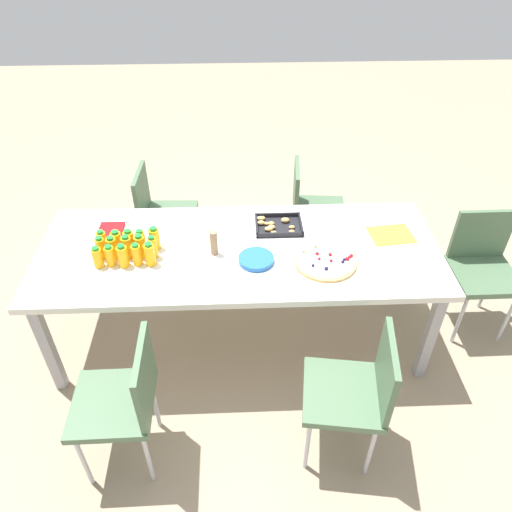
% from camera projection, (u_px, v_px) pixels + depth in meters
% --- Properties ---
extents(ground_plane, '(12.00, 12.00, 0.00)m').
position_uv_depth(ground_plane, '(241.00, 334.00, 3.35)').
color(ground_plane, gray).
extents(party_table, '(2.40, 0.93, 0.75)m').
position_uv_depth(party_table, '(239.00, 256.00, 2.92)').
color(party_table, silver).
rests_on(party_table, ground_plane).
extents(chair_near_left, '(0.41, 0.41, 0.83)m').
position_uv_depth(chair_near_left, '(125.00, 397.00, 2.36)').
color(chair_near_left, '#4C6B4C').
rests_on(chair_near_left, ground_plane).
extents(chair_far_right, '(0.43, 0.43, 0.83)m').
position_uv_depth(chair_far_right, '(310.00, 205.00, 3.70)').
color(chair_far_right, '#4C6B4C').
rests_on(chair_far_right, ground_plane).
extents(chair_end, '(0.40, 0.40, 0.83)m').
position_uv_depth(chair_end, '(482.00, 263.00, 3.16)').
color(chair_end, '#4C6B4C').
rests_on(chair_end, ground_plane).
extents(chair_near_right, '(0.45, 0.45, 0.83)m').
position_uv_depth(chair_near_right, '(358.00, 389.00, 2.40)').
color(chair_near_right, '#4C6B4C').
rests_on(chair_near_right, ground_plane).
extents(chair_far_left, '(0.41, 0.41, 0.83)m').
position_uv_depth(chair_far_left, '(160.00, 211.00, 3.64)').
color(chair_far_left, '#4C6B4C').
rests_on(chair_far_left, ground_plane).
extents(juice_bottle_0, '(0.06, 0.06, 0.14)m').
position_uv_depth(juice_bottle_0, '(97.00, 257.00, 2.71)').
color(juice_bottle_0, '#F9AB14').
rests_on(juice_bottle_0, party_table).
extents(juice_bottle_1, '(0.06, 0.06, 0.14)m').
position_uv_depth(juice_bottle_1, '(110.00, 256.00, 2.73)').
color(juice_bottle_1, '#F9AE14').
rests_on(juice_bottle_1, party_table).
extents(juice_bottle_2, '(0.06, 0.06, 0.15)m').
position_uv_depth(juice_bottle_2, '(123.00, 256.00, 2.72)').
color(juice_bottle_2, '#F9AD14').
rests_on(juice_bottle_2, party_table).
extents(juice_bottle_3, '(0.05, 0.05, 0.14)m').
position_uv_depth(juice_bottle_3, '(137.00, 255.00, 2.73)').
color(juice_bottle_3, '#FAAE14').
rests_on(juice_bottle_3, party_table).
extents(juice_bottle_4, '(0.06, 0.06, 0.15)m').
position_uv_depth(juice_bottle_4, '(150.00, 254.00, 2.73)').
color(juice_bottle_4, '#FAAE14').
rests_on(juice_bottle_4, party_table).
extents(juice_bottle_5, '(0.05, 0.05, 0.15)m').
position_uv_depth(juice_bottle_5, '(101.00, 248.00, 2.77)').
color(juice_bottle_5, '#F8AE14').
rests_on(juice_bottle_5, party_table).
extents(juice_bottle_6, '(0.06, 0.06, 0.15)m').
position_uv_depth(juice_bottle_6, '(112.00, 248.00, 2.78)').
color(juice_bottle_6, '#FAAE14').
rests_on(juice_bottle_6, party_table).
extents(juice_bottle_7, '(0.06, 0.06, 0.15)m').
position_uv_depth(juice_bottle_7, '(127.00, 247.00, 2.78)').
color(juice_bottle_7, '#FAAC14').
rests_on(juice_bottle_7, party_table).
extents(juice_bottle_8, '(0.06, 0.06, 0.15)m').
position_uv_depth(juice_bottle_8, '(140.00, 246.00, 2.78)').
color(juice_bottle_8, '#F9AF14').
rests_on(juice_bottle_8, party_table).
extents(juice_bottle_9, '(0.05, 0.05, 0.15)m').
position_uv_depth(juice_bottle_9, '(153.00, 247.00, 2.78)').
color(juice_bottle_9, '#FAAC14').
rests_on(juice_bottle_9, party_table).
extents(juice_bottle_10, '(0.06, 0.06, 0.14)m').
position_uv_depth(juice_bottle_10, '(102.00, 241.00, 2.83)').
color(juice_bottle_10, '#F9AB14').
rests_on(juice_bottle_10, party_table).
extents(juice_bottle_11, '(0.06, 0.06, 0.13)m').
position_uv_depth(juice_bottle_11, '(117.00, 241.00, 2.84)').
color(juice_bottle_11, '#F9AE14').
rests_on(juice_bottle_11, party_table).
extents(juice_bottle_12, '(0.06, 0.06, 0.13)m').
position_uv_depth(juice_bottle_12, '(129.00, 240.00, 2.84)').
color(juice_bottle_12, '#F9AE14').
rests_on(juice_bottle_12, party_table).
extents(juice_bottle_13, '(0.06, 0.06, 0.14)m').
position_uv_depth(juice_bottle_13, '(141.00, 240.00, 2.84)').
color(juice_bottle_13, '#FAAC14').
rests_on(juice_bottle_13, party_table).
extents(juice_bottle_14, '(0.06, 0.06, 0.15)m').
position_uv_depth(juice_bottle_14, '(155.00, 239.00, 2.84)').
color(juice_bottle_14, '#F8AC14').
rests_on(juice_bottle_14, party_table).
extents(fruit_pizza, '(0.36, 0.36, 0.04)m').
position_uv_depth(fruit_pizza, '(325.00, 261.00, 2.77)').
color(fruit_pizza, tan).
rests_on(fruit_pizza, party_table).
extents(snack_tray, '(0.29, 0.23, 0.04)m').
position_uv_depth(snack_tray, '(277.00, 225.00, 3.05)').
color(snack_tray, black).
rests_on(snack_tray, party_table).
extents(plate_stack, '(0.21, 0.21, 0.03)m').
position_uv_depth(plate_stack, '(256.00, 259.00, 2.78)').
color(plate_stack, blue).
rests_on(plate_stack, party_table).
extents(napkin_stack, '(0.15, 0.15, 0.02)m').
position_uv_depth(napkin_stack, '(111.00, 230.00, 3.02)').
color(napkin_stack, red).
rests_on(napkin_stack, party_table).
extents(cardboard_tube, '(0.04, 0.04, 0.16)m').
position_uv_depth(cardboard_tube, '(214.00, 243.00, 2.80)').
color(cardboard_tube, '#9E7A56').
rests_on(cardboard_tube, party_table).
extents(paper_folder, '(0.28, 0.23, 0.01)m').
position_uv_depth(paper_folder, '(391.00, 235.00, 2.99)').
color(paper_folder, yellow).
rests_on(paper_folder, party_table).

